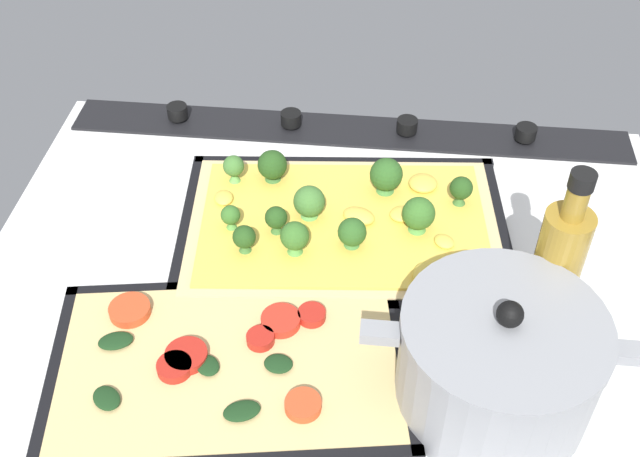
# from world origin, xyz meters

# --- Properties ---
(ground_plane) EXTENTS (0.79, 0.64, 0.03)m
(ground_plane) POSITION_xyz_m (0.00, 0.00, -0.01)
(ground_plane) COLOR white
(stove_control_panel) EXTENTS (0.76, 0.07, 0.03)m
(stove_control_panel) POSITION_xyz_m (0.00, -0.29, 0.01)
(stove_control_panel) COLOR black
(stove_control_panel) RESTS_ON ground_plane
(baking_tray_front) EXTENTS (0.40, 0.29, 0.01)m
(baking_tray_front) POSITION_xyz_m (-0.01, -0.09, 0.00)
(baking_tray_front) COLOR black
(baking_tray_front) RESTS_ON ground_plane
(broccoli_pizza) EXTENTS (0.38, 0.26, 0.06)m
(broccoli_pizza) POSITION_xyz_m (-0.01, -0.09, 0.02)
(broccoli_pizza) COLOR #D3B77F
(broccoli_pizza) RESTS_ON baking_tray_front
(baking_tray_back) EXTENTS (0.39, 0.28, 0.01)m
(baking_tray_back) POSITION_xyz_m (0.09, 0.12, 0.00)
(baking_tray_back) COLOR black
(baking_tray_back) RESTS_ON ground_plane
(veggie_pizza_back) EXTENTS (0.36, 0.25, 0.02)m
(veggie_pizza_back) POSITION_xyz_m (0.09, 0.12, 0.01)
(veggie_pizza_back) COLOR #D6B876
(veggie_pizza_back) RESTS_ON baking_tray_back
(cooking_pot) EXTENTS (0.25, 0.19, 0.14)m
(cooking_pot) POSITION_xyz_m (-0.17, 0.13, 0.06)
(cooking_pot) COLOR gray
(cooking_pot) RESTS_ON ground_plane
(oil_bottle) EXTENTS (0.05, 0.05, 0.20)m
(oil_bottle) POSITION_xyz_m (-0.23, 0.03, 0.08)
(oil_bottle) COLOR olive
(oil_bottle) RESTS_ON ground_plane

